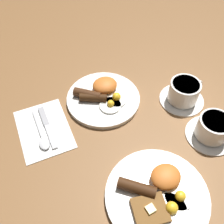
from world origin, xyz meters
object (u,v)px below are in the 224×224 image
at_px(teacup_near, 184,93).
at_px(knife, 47,124).
at_px(breakfast_plate_near, 103,96).
at_px(teacup_far, 213,129).
at_px(breakfast_plate_far, 159,194).
at_px(spoon, 43,139).

xyz_separation_m(teacup_near, knife, (0.43, -0.07, -0.03)).
bearing_deg(knife, teacup_near, 79.51).
height_order(breakfast_plate_near, teacup_near, teacup_near).
bearing_deg(teacup_far, breakfast_plate_near, -47.52).
height_order(breakfast_plate_far, teacup_near, teacup_near).
bearing_deg(breakfast_plate_near, spoon, 19.92).
bearing_deg(teacup_near, spoon, -3.13).
relative_size(breakfast_plate_near, teacup_near, 1.65).
xyz_separation_m(knife, spoon, (0.02, 0.05, 0.00)).
distance_m(breakfast_plate_near, teacup_near, 0.26).
bearing_deg(knife, breakfast_plate_far, 30.80).
relative_size(breakfast_plate_near, knife, 1.46).
distance_m(teacup_near, knife, 0.44).
bearing_deg(knife, breakfast_plate_near, 98.31).
bearing_deg(breakfast_plate_far, knife, -58.20).
distance_m(teacup_far, spoon, 0.49).
relative_size(breakfast_plate_far, teacup_near, 1.80).
distance_m(breakfast_plate_near, knife, 0.20).
xyz_separation_m(breakfast_plate_near, teacup_far, (-0.23, 0.26, 0.02)).
height_order(breakfast_plate_far, teacup_far, teacup_far).
relative_size(teacup_far, spoon, 0.92).
height_order(breakfast_plate_near, knife, breakfast_plate_near).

